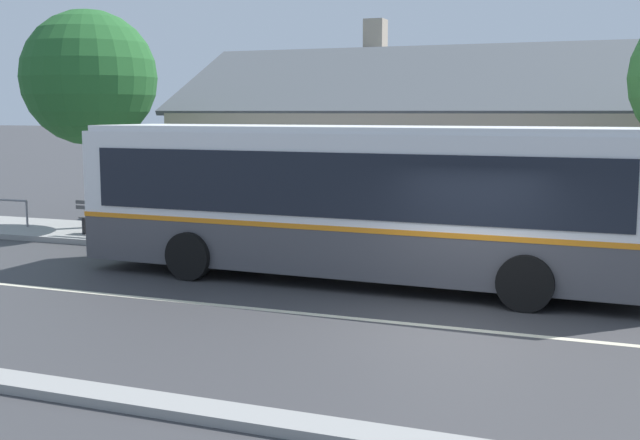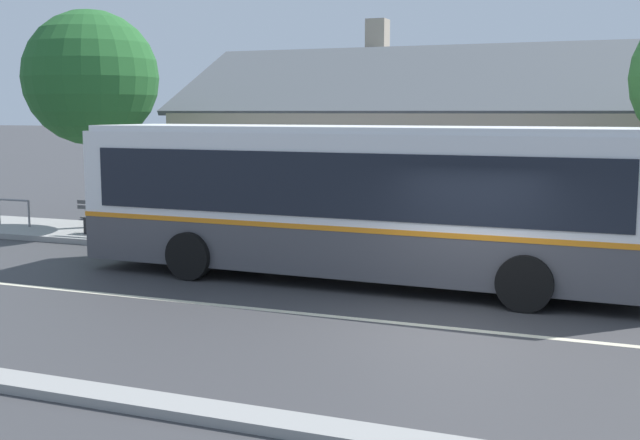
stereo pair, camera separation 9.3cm
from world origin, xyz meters
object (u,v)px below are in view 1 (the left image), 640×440
at_px(bench_by_building, 106,220).
at_px(street_tree_secondary, 89,78).
at_px(transit_bus, 357,199).
at_px(bike_rack, 12,208).

relative_size(bench_by_building, street_tree_secondary, 0.25).
height_order(transit_bus, street_tree_secondary, street_tree_secondary).
bearing_deg(street_tree_secondary, bike_rack, -164.81).
distance_m(bench_by_building, street_tree_secondary, 4.15).
distance_m(transit_bus, bike_rack, 11.95).
relative_size(street_tree_secondary, bike_rack, 5.41).
bearing_deg(bike_rack, bench_by_building, -7.14).
height_order(street_tree_secondary, bike_rack, street_tree_secondary).
bearing_deg(bike_rack, transit_bus, -14.24).
bearing_deg(bench_by_building, bike_rack, 172.86).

